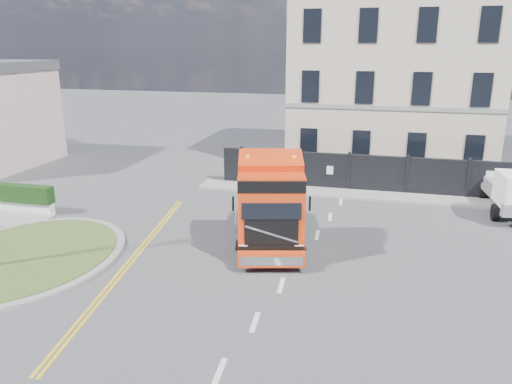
# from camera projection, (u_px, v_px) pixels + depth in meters

# --- Properties ---
(ground) EXTENTS (120.00, 120.00, 0.00)m
(ground) POSITION_uv_depth(u_px,v_px,m) (229.00, 246.00, 19.70)
(ground) COLOR #424244
(ground) RESTS_ON ground
(traffic_island) EXTENTS (6.80, 6.80, 0.17)m
(traffic_island) POSITION_uv_depth(u_px,v_px,m) (25.00, 256.00, 18.52)
(traffic_island) COLOR gray
(traffic_island) RESTS_ON ground
(hoarding_fence) EXTENTS (18.80, 0.25, 2.00)m
(hoarding_fence) POSITION_uv_depth(u_px,v_px,m) (398.00, 175.00, 26.25)
(hoarding_fence) COLOR black
(hoarding_fence) RESTS_ON ground
(georgian_building) EXTENTS (12.30, 10.30, 12.80)m
(georgian_building) POSITION_uv_depth(u_px,v_px,m) (392.00, 74.00, 31.98)
(georgian_building) COLOR beige
(georgian_building) RESTS_ON ground
(pavement_far) EXTENTS (20.00, 1.60, 0.12)m
(pavement_far) POSITION_uv_depth(u_px,v_px,m) (386.00, 197.00, 25.81)
(pavement_far) COLOR gray
(pavement_far) RESTS_ON ground
(truck) EXTENTS (3.75, 6.60, 3.73)m
(truck) POSITION_uv_depth(u_px,v_px,m) (270.00, 208.00, 18.90)
(truck) COLOR black
(truck) RESTS_ON ground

